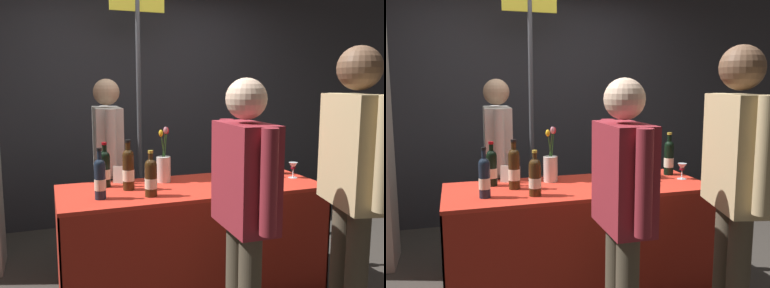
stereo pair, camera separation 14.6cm
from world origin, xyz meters
The scene contains 18 objects.
back_partition centered at (0.00, 1.79, 1.55)m, with size 7.18×0.12×3.10m, color #2D2D33.
tasting_table centered at (0.00, 0.00, 0.55)m, with size 1.85×0.71×0.79m.
featured_wine_bottle centered at (-0.34, -0.17, 0.92)m, with size 0.08×0.08×0.30m.
display_bottle_0 centered at (-0.58, 0.18, 0.93)m, with size 0.08×0.08×0.32m.
display_bottle_1 centered at (0.39, 0.03, 0.92)m, with size 0.07×0.07×0.31m.
display_bottle_2 centered at (0.30, 0.14, 0.94)m, with size 0.08×0.08×0.33m.
display_bottle_3 centered at (-0.66, -0.13, 0.93)m, with size 0.07×0.07×0.32m.
display_bottle_4 centered at (0.80, 0.14, 0.94)m, with size 0.08×0.08×0.34m.
display_bottle_5 centered at (-0.45, 0.04, 0.94)m, with size 0.08×0.08×0.34m.
display_bottle_6 centered at (0.52, 0.09, 0.93)m, with size 0.07×0.07×0.32m.
wine_glass_near_vendor centered at (0.82, -0.03, 0.88)m, with size 0.07×0.07×0.12m.
wine_glass_mid centered at (0.17, -0.14, 0.89)m, with size 0.06×0.06×0.14m.
flower_vase centered at (-0.16, 0.18, 0.91)m, with size 0.11×0.11×0.41m.
brochure_stand centered at (-0.45, 0.23, 0.85)m, with size 0.15×0.01×0.13m, color silver.
vendor_presenter centered at (-0.49, 0.68, 0.92)m, with size 0.22×0.58×1.55m.
taster_foreground_right centered at (0.60, -0.93, 1.04)m, with size 0.31×0.62×1.71m.
taster_foreground_left centered at (-0.01, -0.83, 0.91)m, with size 0.22×0.58×1.54m.
booth_signpost centered at (-0.11, 1.20, 1.46)m, with size 0.52×0.04×2.39m.
Camera 2 is at (-0.82, -2.73, 1.50)m, focal length 38.42 mm.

